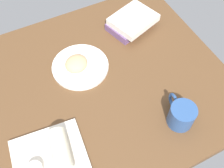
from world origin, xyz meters
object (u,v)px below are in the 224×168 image
Objects in this scene: book_stack at (132,22)px; coffee_mug at (181,115)px; scone_pastry at (76,64)px; breakfast_wrap at (60,150)px; round_plate at (80,66)px; square_plate at (51,162)px.

coffee_mug is at bearing -98.88° from book_stack.
scone_pastry is 0.69× the size of breakfast_wrap.
breakfast_wrap is at bearing -120.53° from scone_pastry.
round_plate is 2.47× the size of scone_pastry.
square_plate is 1.02× the size of book_stack.
breakfast_wrap is 67.35cm from book_stack.
book_stack is (55.74, 44.31, 2.69)cm from square_plate.
breakfast_wrap is at bearing -139.74° from book_stack.
round_plate is at bearing 8.39° from scone_pastry.
breakfast_wrap is at bearing -122.38° from round_plate.
scone_pastry is 0.67× the size of coffee_mug.
coffee_mug reaches higher than book_stack.
scone_pastry is at bearing 122.05° from coffee_mug.
coffee_mug is (43.47, -7.18, -0.10)cm from breakfast_wrap.
coffee_mug is at bearing -59.77° from round_plate.
round_plate is 41.35cm from square_plate.
scone_pastry is (-1.56, -0.23, 3.09)cm from round_plate.
scone_pastry is 37.23cm from breakfast_wrap.
book_stack is (30.92, 11.23, 2.79)cm from round_plate.
book_stack reaches higher than round_plate.
book_stack is at bearing 19.44° from scone_pastry.
scone_pastry is 34.45cm from book_stack.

